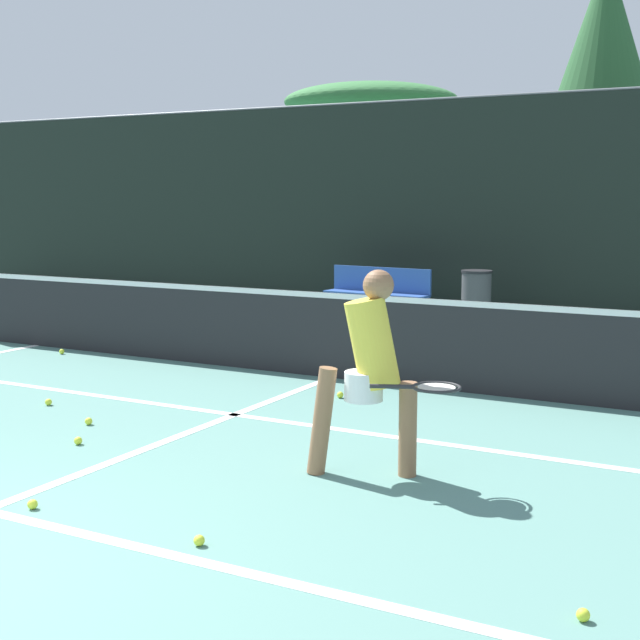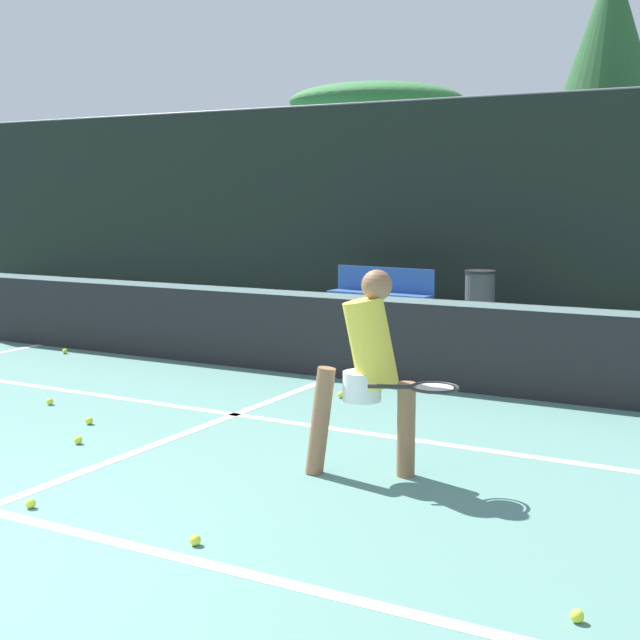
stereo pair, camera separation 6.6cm
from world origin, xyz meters
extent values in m
cube|color=white|center=(0.00, 4.19, 0.00)|extent=(8.25, 0.10, 0.01)
cube|color=white|center=(0.00, 3.72, 0.00)|extent=(0.10, 4.81, 0.01)
cube|color=#232326|center=(0.00, 6.13, 0.47)|extent=(11.00, 0.02, 0.95)
cube|color=white|center=(0.00, 6.13, 0.92)|extent=(11.00, 0.03, 0.06)
cube|color=black|center=(0.00, 11.56, 1.78)|extent=(24.00, 0.06, 3.56)
cylinder|color=slate|center=(0.00, 11.56, 3.58)|extent=(24.00, 0.04, 0.04)
cylinder|color=#8C6042|center=(2.11, 3.29, 0.34)|extent=(0.13, 0.13, 0.69)
cylinder|color=#8C6042|center=(1.54, 3.04, 0.39)|extent=(0.26, 0.21, 0.80)
cylinder|color=white|center=(1.82, 3.16, 0.66)|extent=(0.28, 0.28, 0.21)
cylinder|color=yellow|center=(1.87, 3.19, 0.97)|extent=(0.41, 0.34, 0.69)
sphere|color=#8C6042|center=(1.91, 3.20, 1.39)|extent=(0.22, 0.22, 0.22)
cylinder|color=#262628|center=(2.09, 3.03, 0.71)|extent=(0.29, 0.15, 0.03)
torus|color=#262628|center=(2.37, 3.16, 0.71)|extent=(0.45, 0.45, 0.02)
cylinder|color=beige|center=(2.37, 3.16, 0.71)|extent=(0.34, 0.34, 0.01)
sphere|color=#D1E033|center=(-0.93, 3.28, 0.03)|extent=(0.07, 0.07, 0.07)
sphere|color=#D1E033|center=(0.54, 5.27, 0.03)|extent=(0.07, 0.07, 0.07)
sphere|color=#D1E033|center=(1.56, 1.51, 0.03)|extent=(0.07, 0.07, 0.07)
sphere|color=#D1E033|center=(3.72, 1.63, 0.03)|extent=(0.07, 0.07, 0.07)
sphere|color=#D1E033|center=(-0.56, 2.76, 0.03)|extent=(0.07, 0.07, 0.07)
sphere|color=#D1E033|center=(-1.79, 3.65, 0.03)|extent=(0.07, 0.07, 0.07)
sphere|color=#D1E033|center=(-3.73, 5.79, 0.03)|extent=(0.07, 0.07, 0.07)
sphere|color=#D1E033|center=(0.25, 1.49, 0.03)|extent=(0.07, 0.07, 0.07)
cube|color=#2D519E|center=(-1.47, 10.45, 0.44)|extent=(1.81, 0.52, 0.04)
cube|color=#2D519E|center=(-1.46, 10.63, 0.65)|extent=(1.79, 0.20, 0.42)
cube|color=#333338|center=(-2.19, 10.51, 0.22)|extent=(0.06, 0.32, 0.44)
cube|color=#333338|center=(-0.76, 10.39, 0.22)|extent=(0.06, 0.32, 0.44)
cylinder|color=#3F3F42|center=(0.20, 10.47, 0.42)|extent=(0.45, 0.45, 0.85)
cylinder|color=black|center=(0.20, 10.47, 0.87)|extent=(0.47, 0.47, 0.04)
cylinder|color=brown|center=(0.72, 16.60, 1.43)|extent=(0.28, 0.28, 2.86)
cone|color=#28562D|center=(0.72, 16.60, 4.86)|extent=(2.57, 2.57, 4.00)
cylinder|color=brown|center=(-5.21, 18.16, 1.99)|extent=(0.28, 0.28, 3.98)
ellipsoid|color=#38753D|center=(-5.21, 18.16, 4.33)|extent=(4.37, 4.37, 0.90)
camera|label=1|loc=(4.52, -2.49, 2.01)|focal=50.00mm
camera|label=2|loc=(4.58, -2.46, 2.01)|focal=50.00mm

